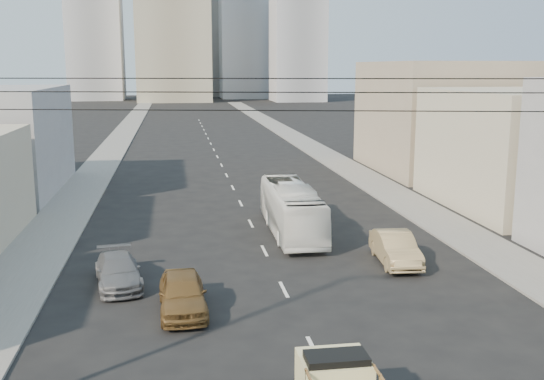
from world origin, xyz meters
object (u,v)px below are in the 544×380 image
object	(u,v)px
city_bus	(291,209)
sedan_tan	(395,248)
sedan_brown	(182,293)
sedan_grey	(118,271)

from	to	relation	value
city_bus	sedan_tan	distance (m)	7.67
sedan_brown	sedan_tan	bearing A→B (deg)	22.82
city_bus	sedan_tan	world-z (taller)	city_bus
sedan_tan	sedan_grey	world-z (taller)	sedan_tan
sedan_tan	sedan_brown	bearing A→B (deg)	-150.78
city_bus	sedan_brown	distance (m)	13.04
sedan_grey	sedan_tan	bearing A→B (deg)	-3.90
city_bus	sedan_brown	bearing A→B (deg)	-118.73
sedan_brown	sedan_grey	size ratio (longest dim) A/B	0.99
sedan_brown	sedan_grey	world-z (taller)	sedan_brown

